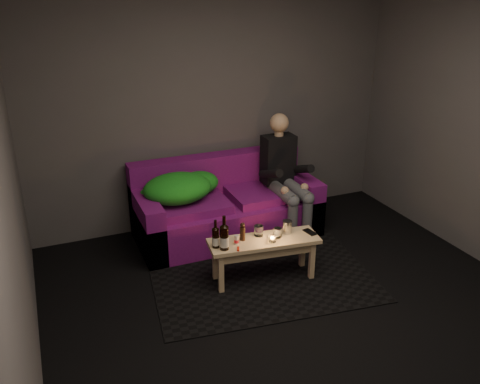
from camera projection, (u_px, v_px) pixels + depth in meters
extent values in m
plane|color=black|center=(318.00, 330.00, 3.94)|extent=(4.50, 4.50, 0.00)
plane|color=#504E50|center=(215.00, 105.00, 5.36)|extent=(4.00, 0.00, 4.00)
plane|color=#504E50|center=(10.00, 224.00, 2.72)|extent=(0.00, 4.50, 4.50)
cube|color=black|center=(261.00, 275.00, 4.67)|extent=(2.13, 1.67, 0.01)
cube|color=#650D67|center=(227.00, 218.00, 5.35)|extent=(1.88, 0.85, 0.39)
cube|color=#650D67|center=(216.00, 173.00, 5.47)|extent=(1.88, 0.21, 0.41)
cube|color=#650D67|center=(147.00, 224.00, 5.01)|extent=(0.19, 0.85, 0.58)
cube|color=#650D67|center=(298.00, 198.00, 5.61)|extent=(0.19, 0.85, 0.58)
cube|color=#650D67|center=(192.00, 206.00, 5.08)|extent=(0.70, 0.56, 0.09)
cube|color=#650D67|center=(263.00, 194.00, 5.36)|extent=(0.70, 0.56, 0.09)
ellipsoid|color=#1C8818|center=(177.00, 188.00, 5.00)|extent=(0.68, 0.53, 0.28)
ellipsoid|color=#1C8818|center=(199.00, 183.00, 5.22)|extent=(0.41, 0.34, 0.23)
ellipsoid|color=#1C8818|center=(155.00, 194.00, 5.05)|extent=(0.30, 0.24, 0.15)
cube|color=black|center=(278.00, 159.00, 5.39)|extent=(0.34, 0.21, 0.52)
sphere|color=tan|center=(279.00, 123.00, 5.24)|extent=(0.20, 0.20, 0.20)
cylinder|color=#474B51|center=(283.00, 193.00, 5.21)|extent=(0.13, 0.47, 0.13)
cylinder|color=#474B51|center=(297.00, 190.00, 5.27)|extent=(0.13, 0.47, 0.13)
cylinder|color=#474B51|center=(292.00, 224.00, 5.12)|extent=(0.10, 0.10, 0.48)
cylinder|color=#474B51|center=(307.00, 222.00, 5.18)|extent=(0.10, 0.10, 0.48)
cube|color=black|center=(294.00, 245.00, 5.15)|extent=(0.08, 0.21, 0.06)
cube|color=black|center=(309.00, 242.00, 5.21)|extent=(0.08, 0.21, 0.06)
cube|color=#E2BD84|center=(264.00, 241.00, 4.48)|extent=(1.02, 0.43, 0.04)
cube|color=#E2BD84|center=(264.00, 247.00, 4.51)|extent=(0.88, 0.35, 0.09)
cube|color=#E2BD84|center=(221.00, 274.00, 4.35)|extent=(0.05, 0.05, 0.37)
cube|color=#E2BD84|center=(215.00, 261.00, 4.55)|extent=(0.05, 0.05, 0.37)
cube|color=#E2BD84|center=(312.00, 261.00, 4.56)|extent=(0.05, 0.05, 0.37)
cube|color=#E2BD84|center=(302.00, 249.00, 4.76)|extent=(0.05, 0.05, 0.37)
cylinder|color=black|center=(216.00, 238.00, 4.31)|extent=(0.06, 0.06, 0.17)
cylinder|color=white|center=(216.00, 241.00, 4.32)|extent=(0.06, 0.06, 0.07)
cone|color=black|center=(215.00, 228.00, 4.27)|extent=(0.06, 0.06, 0.03)
cylinder|color=black|center=(215.00, 225.00, 4.26)|extent=(0.02, 0.02, 0.08)
cylinder|color=black|center=(224.00, 238.00, 4.27)|extent=(0.08, 0.08, 0.21)
cylinder|color=white|center=(224.00, 241.00, 4.28)|extent=(0.08, 0.08, 0.09)
cone|color=black|center=(224.00, 225.00, 4.22)|extent=(0.08, 0.08, 0.03)
cylinder|color=black|center=(224.00, 222.00, 4.21)|extent=(0.03, 0.03, 0.10)
cylinder|color=silver|center=(236.00, 240.00, 4.38)|extent=(0.04, 0.04, 0.08)
cylinder|color=black|center=(243.00, 234.00, 4.44)|extent=(0.05, 0.05, 0.13)
cylinder|color=white|center=(259.00, 231.00, 4.52)|extent=(0.09, 0.09, 0.10)
cylinder|color=white|center=(272.00, 239.00, 4.42)|extent=(0.07, 0.07, 0.05)
sphere|color=orange|center=(272.00, 238.00, 4.42)|extent=(0.02, 0.02, 0.02)
cylinder|color=white|center=(278.00, 233.00, 4.50)|extent=(0.08, 0.08, 0.09)
cylinder|color=#AFB2B6|center=(287.00, 227.00, 4.57)|extent=(0.09, 0.09, 0.12)
cube|color=black|center=(310.00, 232.00, 4.59)|extent=(0.09, 0.15, 0.01)
cube|color=red|center=(238.00, 249.00, 4.30)|extent=(0.04, 0.07, 0.01)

